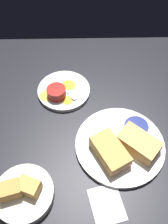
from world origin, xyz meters
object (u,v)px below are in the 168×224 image
sandwich_half_near (110,152)px  spoon_by_dark_ramekin (126,146)px  sandwich_half_far (138,143)px  spoon_by_gravy_ramekin (71,95)px  ramekin_light_gravy (56,92)px  ramekin_dark_sauce (135,129)px  plate_sandwich_main (120,145)px  bread_basket_rear (23,193)px  plate_chips_companion (64,91)px

sandwich_half_near → spoon_by_dark_ramekin: bearing=-61.7°
sandwich_half_far → spoon_by_gravy_ramekin: sandwich_half_far is taller
ramekin_light_gravy → spoon_by_gravy_ramekin: 5.67cm
spoon_by_dark_ramekin → ramekin_light_gravy: size_ratio=1.28×
sandwich_half_near → ramekin_dark_sauce: (8.05, -9.10, -0.07)cm
plate_sandwich_main → spoon_by_gravy_ramekin: 26.39cm
ramekin_dark_sauce → spoon_by_dark_ramekin: bearing=145.8°
plate_sandwich_main → spoon_by_dark_ramekin: spoon_by_dark_ramekin is taller
ramekin_dark_sauce → bread_basket_rear: bearing=119.4°
sandwich_half_near → plate_chips_companion: size_ratio=0.74×
plate_sandwich_main → spoon_by_gravy_ramekin: bearing=38.0°
bread_basket_rear → spoon_by_dark_ramekin: bearing=-65.0°
plate_sandwich_main → sandwich_half_near: 6.43cm
plate_sandwich_main → ramekin_dark_sauce: ramekin_dark_sauce is taller
spoon_by_dark_ramekin → spoon_by_gravy_ramekin: (21.74, 18.10, 0.00)cm
ramekin_dark_sauce → spoon_by_gravy_ramekin: bearing=52.0°
ramekin_dark_sauce → plate_chips_companion: 31.80cm
ramekin_dark_sauce → ramekin_light_gravy: size_ratio=1.12×
spoon_by_dark_ramekin → plate_chips_companion: bearing=39.9°
ramekin_light_gravy → sandwich_half_far: bearing=-129.7°
plate_chips_companion → spoon_by_gravy_ramekin: 4.62cm
plate_sandwich_main → bread_basket_rear: bearing=117.9°
spoon_by_dark_ramekin → plate_sandwich_main: bearing=63.3°
sandwich_half_far → spoon_by_dark_ramekin: (0.37, 3.54, -2.04)cm
spoon_by_gravy_ramekin → bread_basket_rear: 38.79cm
spoon_by_dark_ramekin → sandwich_half_near: bearing=118.3°
plate_chips_companion → ramekin_light_gravy: (-3.03, 2.53, 2.73)cm
sandwich_half_far → ramekin_light_gravy: sandwich_half_far is taller
sandwich_half_near → plate_chips_companion: bearing=28.4°
plate_sandwich_main → ramekin_dark_sauce: (4.01, -5.25, 3.13)cm
spoon_by_gravy_ramekin → sandwich_half_near: bearing=-153.5°
plate_sandwich_main → sandwich_half_far: 6.43cm
sandwich_half_far → spoon_by_dark_ramekin: size_ratio=1.64×
sandwich_half_far → ramekin_light_gravy: (22.47, 27.08, -0.47)cm
plate_sandwich_main → plate_chips_companion: size_ratio=1.45×
plate_sandwich_main → plate_chips_companion: 30.84cm
plate_sandwich_main → sandwich_half_far: size_ratio=1.99×
ramekin_light_gravy → spoon_by_gravy_ramekin: ramekin_light_gravy is taller
ramekin_dark_sauce → spoon_by_gravy_ramekin: (16.78, 21.47, -1.96)cm
plate_chips_companion → plate_sandwich_main: bearing=-141.7°
sandwich_half_near → ramekin_light_gravy: 30.85cm
sandwich_half_far → spoon_by_dark_ramekin: 4.10cm
spoon_by_dark_ramekin → ramekin_dark_sauce: bearing=-34.2°
sandwich_half_near → plate_chips_companion: 32.26cm
spoon_by_dark_ramekin → bread_basket_rear: (-14.69, 31.44, 0.27)cm
plate_sandwich_main → spoon_by_dark_ramekin: (-0.95, -1.88, 1.16)cm
plate_sandwich_main → plate_chips_companion: bearing=38.3°
sandwich_half_near → spoon_by_gravy_ramekin: bearing=26.5°
ramekin_dark_sauce → spoon_by_dark_ramekin: ramekin_dark_sauce is taller
ramekin_dark_sauce → plate_chips_companion: ramekin_dark_sauce is taller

